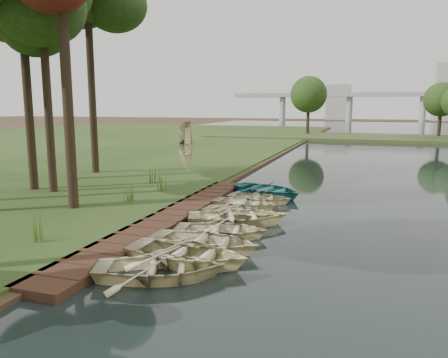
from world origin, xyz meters
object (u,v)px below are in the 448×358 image
(boardwalk, at_px, (171,218))
(stored_rowboat, at_px, (187,166))
(rowboat_0, at_px, (160,265))
(rowboat_1, at_px, (186,251))
(rowboat_2, at_px, (204,239))

(boardwalk, height_order, stored_rowboat, stored_rowboat)
(rowboat_0, relative_size, rowboat_1, 0.93)
(rowboat_1, height_order, rowboat_2, rowboat_1)
(boardwalk, relative_size, rowboat_1, 4.12)
(boardwalk, xyz_separation_m, stored_rowboat, (-4.14, 11.50, 0.50))
(stored_rowboat, bearing_deg, rowboat_2, -157.16)
(boardwalk, bearing_deg, rowboat_0, -67.35)
(rowboat_1, height_order, stored_rowboat, stored_rowboat)
(rowboat_0, height_order, stored_rowboat, stored_rowboat)
(boardwalk, distance_m, stored_rowboat, 12.23)
(rowboat_1, bearing_deg, rowboat_0, 173.26)
(rowboat_2, height_order, stored_rowboat, stored_rowboat)
(boardwalk, height_order, rowboat_2, rowboat_2)
(boardwalk, bearing_deg, rowboat_2, -49.87)
(boardwalk, height_order, rowboat_0, rowboat_0)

